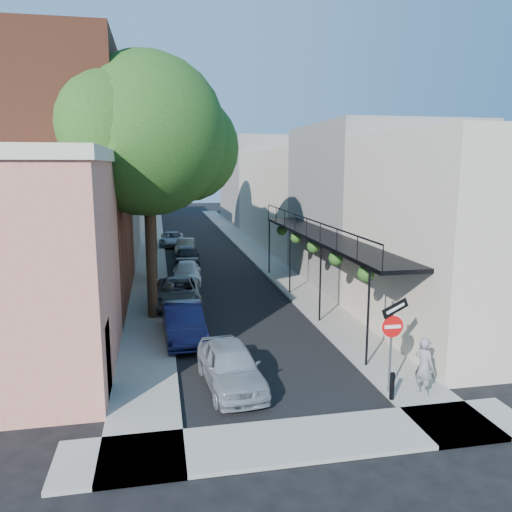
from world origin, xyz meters
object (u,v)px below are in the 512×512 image
oak_near (157,139)px  parked_car_g (172,239)px  oak_mid (156,160)px  oak_far (157,145)px  parked_car_a (231,366)px  parked_car_f (186,247)px  parked_car_d (187,273)px  pedestrian (424,366)px  parked_car_b (184,323)px  parked_car_e (187,256)px  bollard (392,386)px  parked_car_c (178,293)px  sign_post (392,330)px

oak_near → parked_car_g: 21.69m
oak_mid → oak_far: bearing=89.6°
parked_car_a → parked_car_f: bearing=84.9°
oak_mid → parked_car_g: 14.06m
parked_car_d → parked_car_g: 13.78m
oak_far → pedestrian: size_ratio=6.92×
parked_car_g → parked_car_f: bearing=-74.9°
parked_car_b → parked_car_e: size_ratio=1.05×
bollard → parked_car_c: (-5.60, 11.35, 0.14)m
oak_near → parked_car_a: bearing=-75.8°
parked_car_b → parked_car_c: (0.00, 4.80, -0.04)m
sign_post → oak_mid: size_ratio=0.29×
parked_car_c → parked_car_b: bearing=-87.0°
oak_far → bollard: bearing=-76.6°
parked_car_c → pedestrian: bearing=-56.2°
sign_post → parked_car_g: size_ratio=0.70×
parked_car_f → sign_post: bearing=-72.2°
sign_post → parked_car_e: bearing=102.9°
oak_near → bollard: bearing=-56.9°
oak_near → parked_car_c: size_ratio=2.40×
parked_car_e → oak_far: bearing=111.0°
parked_car_e → sign_post: bearing=-73.7°
parked_car_c → bollard: bearing=-60.7°
parked_car_g → pedestrian: (6.43, -30.00, 0.39)m
parked_car_c → parked_car_f: bearing=88.4°
parked_car_a → parked_car_g: 28.21m
oak_mid → parked_car_f: size_ratio=2.71×
oak_mid → parked_car_a: size_ratio=2.52×
bollard → parked_car_b: 8.61m
parked_car_f → pedestrian: bearing=-70.4°
parked_car_d → parked_car_e: size_ratio=0.99×
parked_car_a → parked_car_d: parked_car_a is taller
oak_mid → sign_post: bearing=-69.1°
parked_car_f → pedestrian: 26.02m
oak_near → parked_car_b: (0.77, -3.22, -7.18)m
oak_far → parked_car_e: (1.77, -5.59, -7.57)m
oak_near → pedestrian: (7.43, -9.60, -6.90)m
oak_mid → parked_car_g: size_ratio=2.39×
oak_mid → parked_car_a: oak_mid is taller
oak_mid → oak_far: 9.12m
pedestrian → oak_near: bearing=15.9°
bollard → parked_car_a: size_ratio=0.20×
parked_car_c → parked_car_g: parked_car_c is taller
oak_far → pedestrian: (7.42, -26.60, -7.28)m
oak_mid → parked_car_f: oak_mid is taller
oak_near → parked_car_g: (1.00, 20.41, -7.28)m
oak_mid → parked_car_f: bearing=75.9°
parked_car_e → parked_car_g: 9.03m
parked_car_a → parked_car_b: parked_car_b is taller
oak_mid → parked_car_b: bearing=-85.8°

